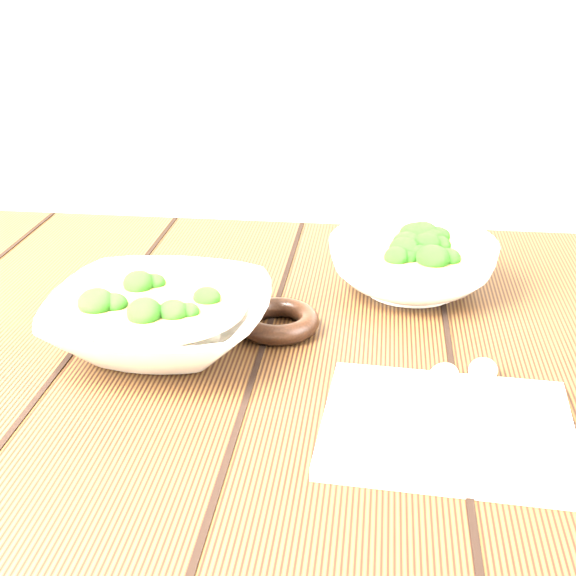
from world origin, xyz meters
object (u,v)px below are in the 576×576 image
(table, at_px, (283,435))
(napkin, at_px, (447,428))
(soup_bowl_back, at_px, (412,262))
(soup_bowl_front, at_px, (160,318))
(trivet, at_px, (277,321))

(table, distance_m, napkin, 0.26)
(napkin, bearing_deg, soup_bowl_back, 98.23)
(soup_bowl_front, height_order, trivet, soup_bowl_front)
(soup_bowl_front, relative_size, napkin, 1.09)
(soup_bowl_front, height_order, soup_bowl_back, soup_bowl_back)
(soup_bowl_back, relative_size, napkin, 1.19)
(table, xyz_separation_m, soup_bowl_front, (-0.13, -0.02, 0.15))
(trivet, bearing_deg, soup_bowl_back, 41.71)
(soup_bowl_front, relative_size, trivet, 2.53)
(soup_bowl_front, bearing_deg, napkin, -24.57)
(table, relative_size, trivet, 12.63)
(soup_bowl_front, distance_m, soup_bowl_back, 0.33)
(table, height_order, trivet, trivet)
(table, bearing_deg, napkin, -42.70)
(soup_bowl_back, xyz_separation_m, napkin, (0.03, -0.32, -0.03))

